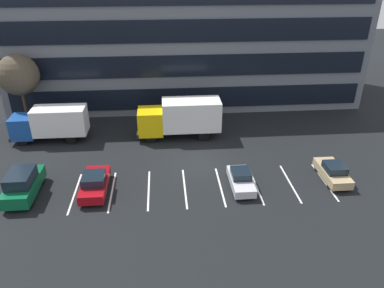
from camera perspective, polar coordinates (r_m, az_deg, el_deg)
name	(u,v)px	position (r m, az deg, el deg)	size (l,w,h in m)	color
ground_plane	(198,165)	(32.06, 0.99, -3.21)	(120.00, 120.00, 0.00)	black
office_building	(184,37)	(46.39, -1.17, 16.06)	(39.92, 13.58, 14.40)	slate
lot_markings	(203,187)	(29.16, 1.65, -6.64)	(19.74, 5.40, 0.01)	silver
box_truck_blue	(51,122)	(37.93, -20.87, 3.12)	(7.16, 2.37, 3.32)	#194799
box_truck_yellow	(181,117)	(36.09, -1.73, 4.21)	(8.11, 2.69, 3.76)	yellow
sedan_silver	(241,180)	(29.11, 7.52, -5.44)	(1.62, 3.87, 1.39)	silver
sedan_maroon	(95,183)	(29.21, -14.71, -5.85)	(1.86, 4.44, 1.59)	maroon
suv_forest	(23,184)	(30.40, -24.53, -5.61)	(1.98, 4.66, 2.11)	#0C5933
sedan_tan	(333,172)	(31.83, 20.83, -4.02)	(1.70, 4.06, 1.45)	tan
bare_tree	(18,75)	(40.96, -25.14, 9.56)	(4.04, 4.04, 7.57)	#473323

